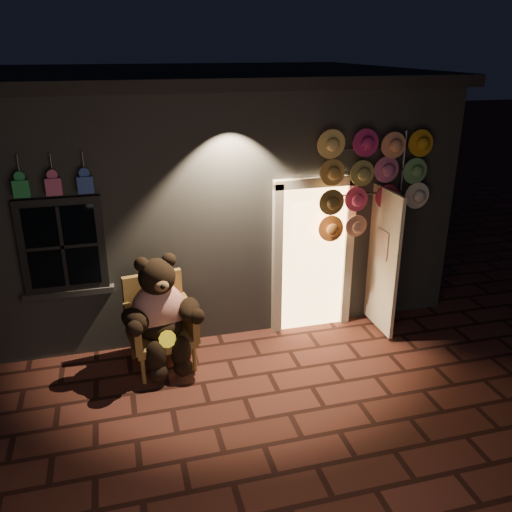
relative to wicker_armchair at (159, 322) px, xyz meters
name	(u,v)px	position (x,y,z in m)	size (l,w,h in m)	color
ground	(244,398)	(0.84, -1.04, -0.57)	(60.00, 60.00, 0.00)	#582A21
shop_building	(187,176)	(0.84, 2.95, 1.16)	(7.30, 5.95, 3.51)	slate
wicker_armchair	(159,322)	(0.00, 0.00, 0.00)	(0.88, 0.82, 1.15)	olive
teddy_bear	(160,313)	(0.01, -0.15, 0.19)	(1.05, 0.88, 1.46)	red
hat_rack	(372,182)	(2.92, 0.24, 1.56)	(1.58, 0.22, 2.79)	#59595E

